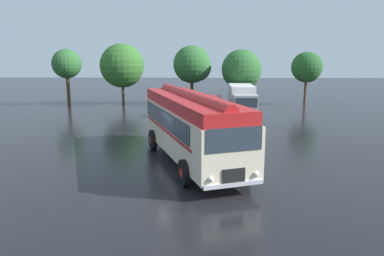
{
  "coord_description": "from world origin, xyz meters",
  "views": [
    {
      "loc": [
        0.73,
        -17.45,
        5.38
      ],
      "look_at": [
        0.31,
        1.85,
        1.4
      ],
      "focal_mm": 35.0,
      "sensor_mm": 36.0,
      "label": 1
    }
  ],
  "objects_px": {
    "car_mid_left": "(212,106)",
    "box_van": "(242,99)",
    "vintage_bus": "(191,124)",
    "car_near_left": "(179,107)"
  },
  "relations": [
    {
      "from": "vintage_bus",
      "to": "box_van",
      "type": "distance_m",
      "value": 14.52
    },
    {
      "from": "vintage_bus",
      "to": "car_near_left",
      "type": "bearing_deg",
      "value": 95.91
    },
    {
      "from": "car_mid_left",
      "to": "car_near_left",
      "type": "bearing_deg",
      "value": -167.91
    },
    {
      "from": "car_mid_left",
      "to": "vintage_bus",
      "type": "bearing_deg",
      "value": -95.89
    },
    {
      "from": "car_mid_left",
      "to": "box_van",
      "type": "bearing_deg",
      "value": 10.54
    },
    {
      "from": "car_near_left",
      "to": "car_mid_left",
      "type": "relative_size",
      "value": 0.99
    },
    {
      "from": "car_near_left",
      "to": "car_mid_left",
      "type": "bearing_deg",
      "value": 12.09
    },
    {
      "from": "car_mid_left",
      "to": "box_van",
      "type": "distance_m",
      "value": 2.7
    },
    {
      "from": "vintage_bus",
      "to": "box_van",
      "type": "bearing_deg",
      "value": 74.03
    },
    {
      "from": "car_near_left",
      "to": "car_mid_left",
      "type": "distance_m",
      "value": 2.78
    }
  ]
}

